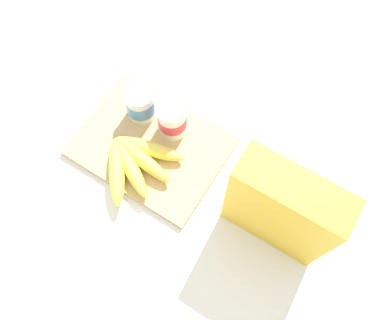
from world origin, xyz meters
TOP-DOWN VIEW (x-y plane):
  - ground_plane at (0.00, 0.00)m, footprint 2.40×2.40m
  - cutting_board at (0.00, 0.00)m, footprint 0.33×0.25m
  - cereal_box at (0.32, -0.02)m, footprint 0.21×0.08m
  - yogurt_cup_front at (-0.06, 0.06)m, footprint 0.07×0.07m
  - yogurt_cup_back at (0.02, 0.06)m, footprint 0.07×0.07m
  - banana_bunch at (-0.00, -0.06)m, footprint 0.18×0.19m

SIDE VIEW (x-z plane):
  - ground_plane at x=0.00m, z-range 0.00..0.00m
  - cutting_board at x=0.00m, z-range 0.00..0.02m
  - banana_bunch at x=0.00m, z-range 0.02..0.05m
  - yogurt_cup_front at x=-0.06m, z-range 0.02..0.10m
  - yogurt_cup_back at x=0.02m, z-range 0.02..0.11m
  - cereal_box at x=0.32m, z-range 0.00..0.25m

